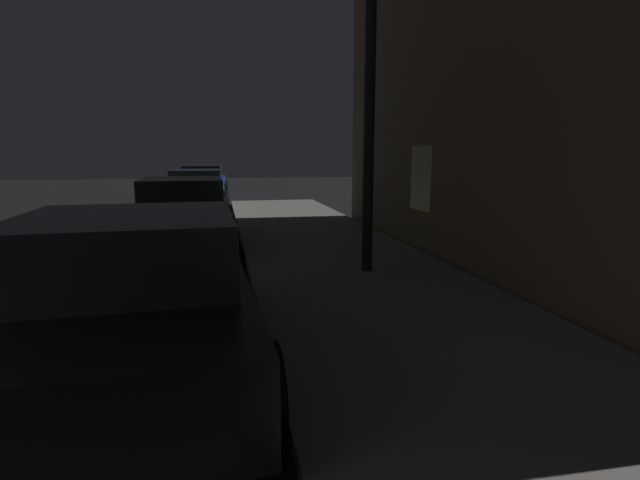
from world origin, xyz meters
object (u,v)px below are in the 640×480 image
(car_green, at_px, (197,191))
(car_black, at_px, (134,298))
(street_lamp, at_px, (371,17))
(car_blue, at_px, (203,181))
(car_white, at_px, (184,214))

(car_green, bearing_deg, car_black, -89.99)
(street_lamp, bearing_deg, car_blue, 100.38)
(car_blue, distance_m, street_lamp, 16.57)
(car_green, relative_size, street_lamp, 0.81)
(car_white, relative_size, car_blue, 0.91)
(car_black, relative_size, car_white, 1.00)
(car_black, bearing_deg, car_green, 90.01)
(street_lamp, bearing_deg, car_white, 131.96)
(car_white, height_order, street_lamp, street_lamp)
(car_black, distance_m, car_blue, 18.70)
(car_white, distance_m, car_green, 6.17)
(car_white, distance_m, street_lamp, 5.37)
(car_black, height_order, car_green, same)
(car_black, distance_m, car_green, 12.12)
(car_black, xyz_separation_m, car_green, (-0.00, 12.12, 0.01))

